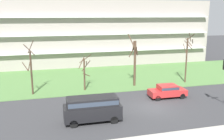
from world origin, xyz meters
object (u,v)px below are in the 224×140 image
Objects in this scene: tree_left at (85,72)px; tree_center at (135,61)px; tree_far_left at (31,70)px; tree_right at (187,57)px; sedan_red_near_left at (167,91)px; van_black_center_right at (92,107)px.

tree_center reaches higher than tree_left.
tree_right is at bearing 0.53° from tree_far_left.
sedan_red_near_left is (-5.64, -5.42, -2.97)m from tree_right.
tree_far_left is 0.91× the size of tree_right.
tree_center is 6.70m from sedan_red_near_left.
tree_far_left is at bearing -177.76° from tree_center.
tree_far_left is 6.57m from tree_left.
tree_center is 1.38× the size of van_black_center_right.
tree_left is at bearing 1.98° from tree_far_left.
tree_far_left reaches higher than sedan_red_near_left.
van_black_center_right is at bearing -59.57° from tree_far_left.
tree_left is 1.05× the size of sedan_red_near_left.
tree_far_left is at bearing -179.47° from tree_right.
van_black_center_right is (-7.71, -10.25, -2.19)m from tree_center.
tree_far_left is 16.54m from sedan_red_near_left.
tree_left is 14.71m from tree_right.
tree_left is 0.89× the size of van_black_center_right.
tree_center is at bearing 2.49° from tree_left.
tree_left is at bearing -29.65° from sedan_red_near_left.
sedan_red_near_left is at bearing 25.40° from van_black_center_right.
tree_right is at bearing -0.12° from tree_left.
van_black_center_right is at bearing -147.33° from tree_right.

